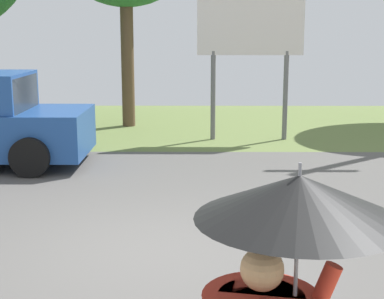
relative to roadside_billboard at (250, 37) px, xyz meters
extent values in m
cube|color=#565451|center=(-1.76, -5.55, -2.60)|extent=(40.00, 8.00, 0.10)
cube|color=olive|center=(-1.76, 2.45, -2.60)|extent=(40.00, 8.00, 0.10)
sphere|color=tan|center=(-1.00, -11.78, -0.96)|extent=(0.22, 0.22, 0.22)
cylinder|color=gray|center=(-0.83, -11.78, -0.92)|extent=(0.02, 0.02, 0.75)
cone|color=black|center=(-0.83, -11.78, -0.59)|extent=(1.02, 1.02, 0.22)
cylinder|color=gray|center=(-0.83, -11.78, -0.47)|extent=(0.02, 0.02, 0.10)
cube|color=#2D3842|center=(-4.79, -2.81, -1.12)|extent=(0.10, 1.70, 0.77)
cylinder|color=black|center=(-4.44, -1.81, -2.17)|extent=(0.76, 0.28, 0.76)
cylinder|color=black|center=(-4.44, -3.81, -2.17)|extent=(0.76, 0.28, 0.76)
cylinder|color=slate|center=(-0.90, 0.00, -1.45)|extent=(0.12, 0.12, 2.20)
cylinder|color=slate|center=(0.90, 0.00, -1.45)|extent=(0.12, 0.12, 2.20)
cube|color=silver|center=(0.00, 0.00, 0.25)|extent=(2.60, 0.10, 1.40)
cylinder|color=brown|center=(-3.25, 2.05, -0.62)|extent=(0.36, 0.36, 3.86)
camera|label=1|loc=(-1.33, -14.48, 0.21)|focal=54.61mm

